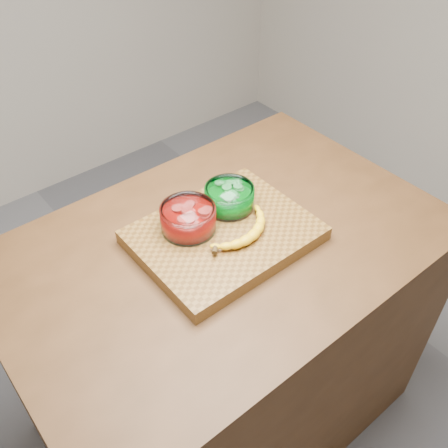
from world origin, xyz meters
TOP-DOWN VIEW (x-y plane):
  - ground at (0.00, 0.00)m, footprint 3.50×3.50m
  - counter at (0.00, 0.00)m, footprint 1.20×0.80m
  - cutting_board at (0.00, 0.00)m, footprint 0.45×0.35m
  - bowl_red at (-0.07, 0.06)m, footprint 0.14×0.14m
  - bowl_green at (0.07, 0.06)m, footprint 0.14×0.14m
  - banana at (0.02, -0.04)m, footprint 0.23×0.13m

SIDE VIEW (x-z plane):
  - ground at x=0.00m, z-range 0.00..0.00m
  - counter at x=0.00m, z-range 0.00..0.90m
  - cutting_board at x=0.00m, z-range 0.90..0.94m
  - banana at x=0.02m, z-range 0.94..0.97m
  - bowl_green at x=0.07m, z-range 0.94..1.00m
  - bowl_red at x=-0.07m, z-range 0.94..1.01m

